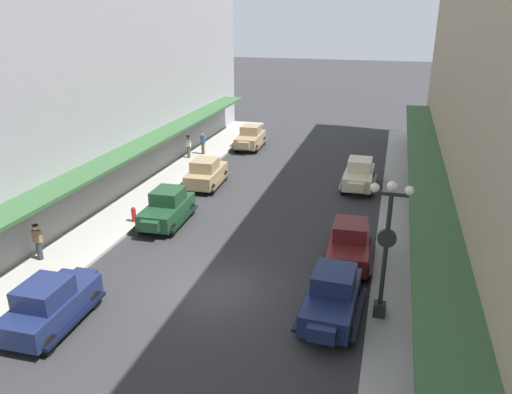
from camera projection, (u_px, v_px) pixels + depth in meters
The scene contains 15 objects.
ground_plane at pixel (215, 290), 19.64m from camera, with size 200.00×200.00×0.00m, color #2D2D30.
sidewalk_left at pixel (55, 264), 21.51m from camera, with size 3.00×60.00×0.15m, color #A8A59E.
sidewalk_right at pixel (410, 318), 17.70m from camera, with size 3.00×60.00×0.15m, color #A8A59E.
parked_car_0 at pixel (167, 207), 25.42m from camera, with size 2.30×4.32×1.84m.
parked_car_1 at pixel (250, 137), 39.50m from camera, with size 2.27×4.31×1.84m.
parked_car_2 at pixel (359, 174), 30.59m from camera, with size 2.16×4.27×1.84m.
parked_car_3 at pixel (50, 303), 17.09m from camera, with size 2.23×4.29×1.84m.
parked_car_4 at pixel (349, 243), 21.49m from camera, with size 2.28×4.31×1.84m.
parked_car_5 at pixel (332, 295), 17.56m from camera, with size 2.24×4.30×1.84m.
parked_car_6 at pixel (206, 172), 30.85m from camera, with size 2.31×4.32×1.84m.
lamp_post_with_clock at pixel (386, 245), 16.76m from camera, with size 1.42×0.44×5.16m.
fire_hydrant at pixel (134, 214), 25.50m from camera, with size 0.24×0.24×0.82m.
pedestrian_0 at pixel (188, 146), 36.44m from camera, with size 0.36×0.28×1.67m.
pedestrian_1 at pixel (203, 143), 37.40m from camera, with size 0.36×0.24×1.64m.
pedestrian_2 at pixel (38, 242), 21.45m from camera, with size 0.36×0.28×1.67m.
Camera 1 is at (6.19, -15.91, 10.52)m, focal length 34.30 mm.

